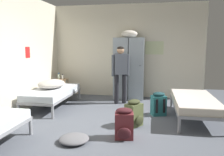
{
  "coord_description": "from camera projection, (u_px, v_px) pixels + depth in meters",
  "views": [
    {
      "loc": [
        0.83,
        -4.23,
        1.62
      ],
      "look_at": [
        0.0,
        0.28,
        0.95
      ],
      "focal_mm": 35.62,
      "sensor_mm": 36.0,
      "label": 1
    }
  ],
  "objects": [
    {
      "name": "locker_bank",
      "position": [
        129.0,
        67.0,
        6.75
      ],
      "size": [
        0.9,
        0.55,
        2.07
      ],
      "color": "#8C99A3",
      "rests_on": "ground_plane"
    },
    {
      "name": "room_backdrop",
      "position": [
        72.0,
        52.0,
        5.77
      ],
      "size": [
        4.74,
        5.57,
        2.89
      ],
      "color": "beige",
      "rests_on": "ground_plane"
    },
    {
      "name": "bed_right",
      "position": [
        194.0,
        102.0,
        4.91
      ],
      "size": [
        0.9,
        1.9,
        0.49
      ],
      "color": "gray",
      "rests_on": "ground_plane"
    },
    {
      "name": "shelf_unit",
      "position": [
        61.0,
        86.0,
        7.06
      ],
      "size": [
        0.38,
        0.3,
        0.57
      ],
      "color": "#99704C",
      "rests_on": "ground_plane"
    },
    {
      "name": "backpack_teal",
      "position": [
        158.0,
        104.0,
        5.21
      ],
      "size": [
        0.38,
        0.4,
        0.55
      ],
      "color": "#23666B",
      "rests_on": "ground_plane"
    },
    {
      "name": "ground_plane",
      "position": [
        110.0,
        126.0,
        4.5
      ],
      "size": [
        8.82,
        8.82,
        0.0
      ],
      "primitive_type": "plane",
      "color": "#565B66"
    },
    {
      "name": "lotion_bottle",
      "position": [
        63.0,
        77.0,
        6.96
      ],
      "size": [
        0.06,
        0.06,
        0.17
      ],
      "color": "white",
      "rests_on": "shelf_unit"
    },
    {
      "name": "person_traveler",
      "position": [
        120.0,
        69.0,
        6.16
      ],
      "size": [
        0.47,
        0.32,
        1.6
      ],
      "color": "black",
      "rests_on": "ground_plane"
    },
    {
      "name": "water_bottle",
      "position": [
        59.0,
        76.0,
        7.04
      ],
      "size": [
        0.07,
        0.07,
        0.2
      ],
      "color": "silver",
      "rests_on": "shelf_unit"
    },
    {
      "name": "backpack_maroon",
      "position": [
        124.0,
        124.0,
        3.88
      ],
      "size": [
        0.35,
        0.37,
        0.55
      ],
      "color": "maroon",
      "rests_on": "ground_plane"
    },
    {
      "name": "bed_left_rear",
      "position": [
        53.0,
        93.0,
        5.89
      ],
      "size": [
        0.9,
        1.9,
        0.49
      ],
      "color": "gray",
      "rests_on": "ground_plane"
    },
    {
      "name": "clothes_pile_grey",
      "position": [
        74.0,
        139.0,
        3.75
      ],
      "size": [
        0.52,
        0.5,
        0.12
      ],
      "color": "slate",
      "rests_on": "ground_plane"
    },
    {
      "name": "backpack_olive",
      "position": [
        134.0,
        114.0,
        4.49
      ],
      "size": [
        0.42,
        0.41,
        0.55
      ],
      "color": "#566038",
      "rests_on": "ground_plane"
    },
    {
      "name": "bedding_heap",
      "position": [
        52.0,
        84.0,
        5.96
      ],
      "size": [
        0.67,
        0.84,
        0.23
      ],
      "color": "#B7B2A8",
      "rests_on": "bed_left_rear"
    }
  ]
}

